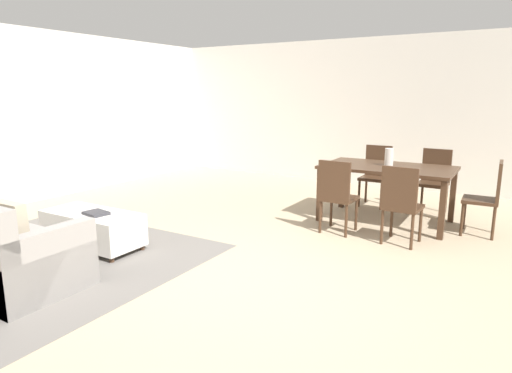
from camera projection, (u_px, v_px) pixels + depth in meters
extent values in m
plane|color=tan|center=(236.00, 277.00, 4.22)|extent=(10.80, 10.80, 0.00)
cube|color=silver|center=(386.00, 113.00, 8.14)|extent=(9.00, 0.12, 2.70)
cube|color=silver|center=(2.00, 118.00, 6.63)|extent=(0.12, 11.00, 2.70)
cube|color=slate|center=(44.00, 259.00, 4.67)|extent=(3.00, 2.80, 0.01)
cube|color=gray|center=(50.00, 265.00, 3.71)|extent=(0.14, 0.86, 0.62)
cube|color=tan|center=(10.00, 225.00, 3.78)|extent=(0.40, 0.11, 0.40)
cube|color=silver|center=(93.00, 227.00, 5.00)|extent=(1.17, 0.53, 0.35)
cylinder|color=#422B1C|center=(79.00, 232.00, 5.49)|extent=(0.05, 0.05, 0.06)
cylinder|color=#422B1C|center=(142.00, 247.00, 4.95)|extent=(0.05, 0.05, 0.06)
cylinder|color=#422B1C|center=(47.00, 242.00, 5.13)|extent=(0.05, 0.05, 0.06)
cylinder|color=#422B1C|center=(112.00, 260.00, 4.59)|extent=(0.05, 0.05, 0.06)
cube|color=#422B1C|center=(388.00, 168.00, 5.92)|extent=(1.67, 0.98, 0.04)
cube|color=#422B1C|center=(342.00, 184.00, 6.75)|extent=(0.07, 0.07, 0.72)
cube|color=#422B1C|center=(453.00, 196.00, 5.96)|extent=(0.07, 0.07, 0.72)
cube|color=#422B1C|center=(320.00, 195.00, 6.03)|extent=(0.07, 0.07, 0.72)
cube|color=#422B1C|center=(442.00, 210.00, 5.24)|extent=(0.07, 0.07, 0.72)
cube|color=#422B1C|center=(339.00, 198.00, 5.53)|extent=(0.41, 0.41, 0.04)
cube|color=#422B1C|center=(334.00, 181.00, 5.33)|extent=(0.40, 0.05, 0.47)
cylinder|color=#422B1C|center=(331.00, 211.00, 5.81)|extent=(0.04, 0.04, 0.41)
cylinder|color=#422B1C|center=(356.00, 215.00, 5.63)|extent=(0.04, 0.04, 0.41)
cylinder|color=#422B1C|center=(320.00, 217.00, 5.53)|extent=(0.04, 0.04, 0.41)
cylinder|color=#422B1C|center=(346.00, 221.00, 5.35)|extent=(0.04, 0.04, 0.41)
cube|color=#422B1C|center=(403.00, 207.00, 5.11)|extent=(0.43, 0.43, 0.04)
cube|color=#422B1C|center=(399.00, 188.00, 4.91)|extent=(0.40, 0.07, 0.47)
cylinder|color=#422B1C|center=(392.00, 220.00, 5.39)|extent=(0.04, 0.04, 0.41)
cylinder|color=#422B1C|center=(420.00, 225.00, 5.20)|extent=(0.04, 0.04, 0.41)
cylinder|color=#422B1C|center=(382.00, 227.00, 5.11)|extent=(0.04, 0.04, 0.41)
cylinder|color=#422B1C|center=(412.00, 232.00, 4.92)|extent=(0.04, 0.04, 0.41)
cube|color=#422B1C|center=(374.00, 178.00, 6.81)|extent=(0.40, 0.40, 0.04)
cube|color=#422B1C|center=(378.00, 160.00, 6.91)|extent=(0.40, 0.04, 0.47)
cylinder|color=#422B1C|center=(381.00, 196.00, 6.63)|extent=(0.04, 0.04, 0.41)
cylinder|color=#422B1C|center=(359.00, 194.00, 6.80)|extent=(0.04, 0.04, 0.41)
cylinder|color=#422B1C|center=(387.00, 192.00, 6.91)|extent=(0.04, 0.04, 0.41)
cylinder|color=#422B1C|center=(366.00, 190.00, 7.09)|extent=(0.04, 0.04, 0.41)
cube|color=#422B1C|center=(432.00, 184.00, 6.38)|extent=(0.42, 0.42, 0.04)
cube|color=#422B1C|center=(437.00, 165.00, 6.48)|extent=(0.40, 0.06, 0.47)
cylinder|color=#422B1C|center=(441.00, 203.00, 6.20)|extent=(0.04, 0.04, 0.41)
cylinder|color=#422B1C|center=(416.00, 200.00, 6.39)|extent=(0.04, 0.04, 0.41)
cylinder|color=#422B1C|center=(446.00, 199.00, 6.48)|extent=(0.04, 0.04, 0.41)
cylinder|color=#422B1C|center=(422.00, 196.00, 6.66)|extent=(0.04, 0.04, 0.41)
cube|color=#422B1C|center=(480.00, 200.00, 5.42)|extent=(0.41, 0.41, 0.04)
cube|color=#422B1C|center=(499.00, 181.00, 5.29)|extent=(0.05, 0.40, 0.47)
cylinder|color=#422B1C|center=(462.00, 220.00, 5.41)|extent=(0.04, 0.04, 0.41)
cylinder|color=#422B1C|center=(464.00, 213.00, 5.70)|extent=(0.04, 0.04, 0.41)
cylinder|color=#422B1C|center=(493.00, 224.00, 5.24)|extent=(0.04, 0.04, 0.41)
cylinder|color=#422B1C|center=(494.00, 217.00, 5.54)|extent=(0.04, 0.04, 0.41)
cylinder|color=silver|center=(389.00, 157.00, 5.92)|extent=(0.11, 0.11, 0.23)
cube|color=#333338|center=(96.00, 213.00, 4.86)|extent=(0.29, 0.24, 0.03)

